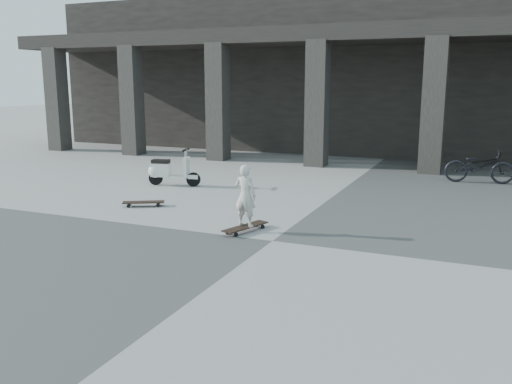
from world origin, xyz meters
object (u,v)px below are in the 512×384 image
at_px(child, 245,196).
at_px(bicycle, 479,166).
at_px(longboard, 245,227).
at_px(skateboard_spare, 144,203).
at_px(scooter, 165,171).

height_order(child, bicycle, child).
distance_m(longboard, skateboard_spare, 3.07).
xyz_separation_m(longboard, child, (0.00, 0.00, 0.59)).
bearing_deg(child, scooter, -37.23).
bearing_deg(skateboard_spare, bicycle, 11.74).
xyz_separation_m(child, bicycle, (3.86, 6.93, -0.21)).
height_order(longboard, scooter, scooter).
bearing_deg(scooter, skateboard_spare, -80.75).
xyz_separation_m(skateboard_spare, scooter, (-0.89, 2.32, 0.31)).
bearing_deg(child, skateboard_spare, -14.95).
bearing_deg(bicycle, scooter, 108.36).
height_order(skateboard_spare, scooter, scooter).
height_order(longboard, child, child).
height_order(skateboard_spare, bicycle, bicycle).
relative_size(skateboard_spare, scooter, 0.64).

